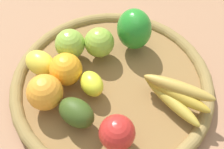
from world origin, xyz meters
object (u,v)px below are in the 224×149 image
at_px(apple_0, 99,43).
at_px(lemon_0, 40,63).
at_px(apple_2, 70,44).
at_px(orange_1, 45,92).
at_px(avocado, 76,113).
at_px(bell_pepper, 134,29).
at_px(banana_bunch, 176,94).
at_px(lemon_1, 92,84).
at_px(orange_0, 66,69).
at_px(apple_1, 117,133).

bearing_deg(apple_0, lemon_0, 29.76).
bearing_deg(apple_2, orange_1, 80.84).
bearing_deg(orange_1, apple_0, -120.29).
bearing_deg(avocado, bell_pepper, -113.05).
xyz_separation_m(bell_pepper, apple_2, (0.14, 0.05, -0.02)).
bearing_deg(bell_pepper, banana_bunch, 8.98).
bearing_deg(orange_1, lemon_1, -154.20).
relative_size(lemon_1, lemon_0, 0.86).
distance_m(banana_bunch, apple_0, 0.21).
xyz_separation_m(avocado, lemon_1, (-0.02, -0.08, -0.00)).
height_order(bell_pepper, avocado, bell_pepper).
distance_m(banana_bunch, apple_2, 0.26).
distance_m(bell_pepper, lemon_1, 0.17).
relative_size(avocado, lemon_0, 1.10).
bearing_deg(orange_0, lemon_1, 159.81).
distance_m(banana_bunch, lemon_1, 0.18).
bearing_deg(lemon_0, banana_bunch, 171.30).
bearing_deg(lemon_0, bell_pepper, -151.44).
bearing_deg(banana_bunch, orange_1, 7.72).
bearing_deg(avocado, apple_0, -95.58).
bearing_deg(apple_0, orange_1, 59.71).
bearing_deg(bell_pepper, apple_0, -87.39).
distance_m(lemon_1, lemon_0, 0.13).
bearing_deg(bell_pepper, orange_1, -64.99).
bearing_deg(bell_pepper, lemon_0, -85.41).
distance_m(bell_pepper, avocado, 0.24).
distance_m(apple_1, avocado, 0.09).
bearing_deg(avocado, apple_1, 156.34).
bearing_deg(apple_1, avocado, -23.66).
relative_size(apple_1, lemon_0, 0.96).
height_order(apple_2, lemon_0, apple_2).
height_order(bell_pepper, apple_2, bell_pepper).
height_order(banana_bunch, lemon_0, lemon_0).
bearing_deg(lemon_1, lemon_0, -17.70).
height_order(apple_1, orange_1, orange_1).
distance_m(banana_bunch, bell_pepper, 0.19).
xyz_separation_m(apple_0, apple_2, (0.07, 0.01, -0.00)).
bearing_deg(apple_1, orange_1, -24.22).
bearing_deg(apple_2, orange_0, 95.10).
distance_m(apple_2, lemon_1, 0.12).
relative_size(avocado, lemon_1, 1.28).
bearing_deg(apple_1, bell_pepper, -92.17).
height_order(apple_1, avocado, apple_1).
bearing_deg(apple_2, apple_0, -168.96).
relative_size(avocado, orange_1, 1.06).
xyz_separation_m(lemon_1, lemon_0, (0.12, -0.04, 0.00)).
bearing_deg(avocado, orange_0, -66.87).
bearing_deg(bell_pepper, apple_2, -94.22).
bearing_deg(apple_0, orange_0, 55.62).
bearing_deg(apple_0, lemon_1, 89.91).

